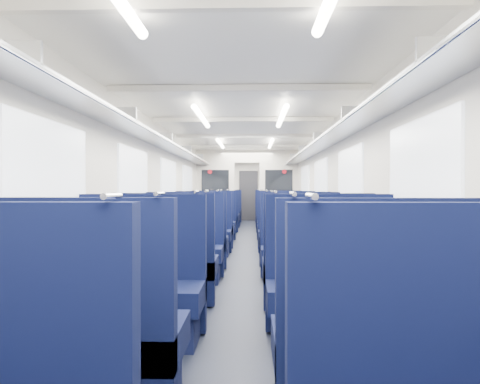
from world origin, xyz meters
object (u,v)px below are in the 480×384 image
seat_19 (281,226)px  seat_27 (271,213)px  seat_15 (288,235)px  seat_23 (274,217)px  seat_14 (202,235)px  bulkhead (247,190)px  seat_11 (302,253)px  seat_26 (226,213)px  seat_21 (276,219)px  seat_12 (192,244)px  seat_6 (137,294)px  seat_24 (224,214)px  seat_17 (284,230)px  seat_18 (212,225)px  seat_10 (182,252)px  seat_25 (272,214)px  seat_13 (294,242)px  end_door (249,196)px  seat_22 (222,216)px  seat_4 (82,345)px  seat_8 (165,268)px  seat_5 (380,354)px  seat_9 (316,271)px  seat_20 (219,219)px  seat_16 (207,230)px  seat_7 (333,294)px

seat_19 → seat_27: bearing=90.0°
seat_15 → seat_23: (0.00, 5.41, 0.00)m
seat_14 → seat_19: size_ratio=1.00×
bulkhead → seat_14: bulkhead is taller
seat_11 → seat_26: size_ratio=1.00×
seat_21 → seat_11: bearing=-90.0°
seat_12 → seat_15: size_ratio=1.00×
seat_6 → seat_24: same height
seat_17 → seat_18: 2.05m
bulkhead → seat_23: 2.14m
bulkhead → seat_21: bearing=34.5°
seat_10 → seat_25: bearing=79.5°
seat_23 → seat_13: bearing=-90.0°
seat_21 → end_door: bearing=99.7°
seat_23 → seat_24: same height
seat_22 → seat_15: bearing=-73.2°
seat_21 → seat_15: bearing=-90.0°
seat_10 → seat_12: size_ratio=1.00×
seat_12 → seat_21: 5.80m
seat_4 → seat_24: (0.00, 12.47, 0.00)m
seat_8 → seat_24: 10.10m
seat_10 → seat_27: (1.66, 9.94, 0.00)m
seat_24 → seat_11: bearing=-79.5°
seat_6 → seat_14: (0.00, 4.69, 0.00)m
seat_5 → seat_23: bearing=90.0°
seat_4 → seat_14: bearing=90.0°
seat_13 → seat_19: size_ratio=1.00×
seat_9 → seat_24: (-1.66, 10.24, 0.00)m
seat_4 → seat_23: bearing=81.6°
seat_17 → seat_25: bearing=90.0°
seat_18 → seat_14: bearing=-90.0°
seat_20 → seat_24: 2.25m
seat_15 → seat_11: bearing=-90.0°
seat_5 → seat_24: 12.67m
seat_13 → seat_20: 5.74m
seat_10 → seat_18: bearing=90.0°
seat_13 → seat_15: size_ratio=1.00×
bulkhead → seat_6: (-0.83, -8.30, -0.84)m
seat_26 → bulkhead: bearing=-78.3°
seat_4 → seat_23: 11.40m
seat_14 → seat_16: (0.00, 0.93, 0.00)m
seat_14 → seat_27: size_ratio=1.00×
seat_17 → seat_21: bearing=90.0°
seat_20 → seat_18: bearing=-90.0°
seat_6 → seat_14: bearing=90.0°
seat_7 → seat_14: 4.92m
seat_20 → seat_26: same height
seat_12 → seat_14: 1.37m
seat_13 → seat_27: same height
seat_13 → seat_23: bearing=90.0°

